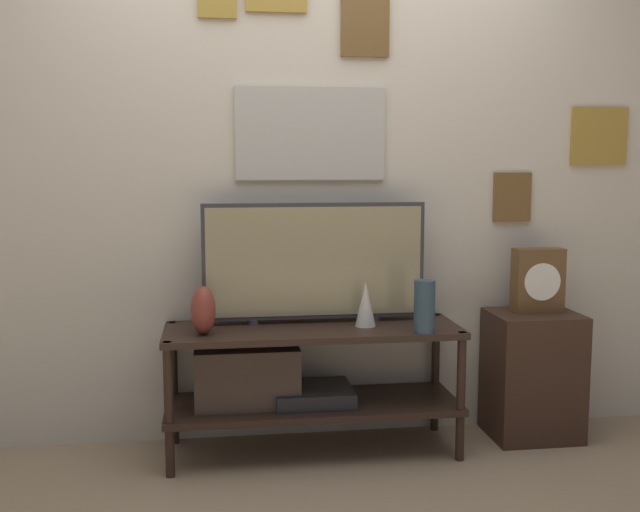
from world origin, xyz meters
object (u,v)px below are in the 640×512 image
at_px(vase_tall_ceramic, 424,306).
at_px(vase_urn_stoneware, 203,310).
at_px(mantel_clock, 538,280).
at_px(vase_slim_bronze, 365,304).
at_px(television, 314,261).

height_order(vase_tall_ceramic, vase_urn_stoneware, vase_tall_ceramic).
bearing_deg(vase_urn_stoneware, mantel_clock, 5.51).
distance_m(vase_slim_bronze, mantel_clock, 0.88).
relative_size(television, vase_urn_stoneware, 4.87).
height_order(vase_urn_stoneware, mantel_clock, mantel_clock).
xyz_separation_m(television, vase_urn_stoneware, (-0.52, -0.18, -0.18)).
bearing_deg(vase_urn_stoneware, television, 18.81).
height_order(vase_slim_bronze, mantel_clock, mantel_clock).
bearing_deg(vase_tall_ceramic, mantel_clock, 21.69).
bearing_deg(television, vase_tall_ceramic, -31.20).
bearing_deg(television, vase_urn_stoneware, -161.19).
bearing_deg(mantel_clock, vase_urn_stoneware, -174.49).
relative_size(vase_tall_ceramic, vase_urn_stoneware, 1.10).
bearing_deg(vase_tall_ceramic, television, 148.80).
height_order(vase_tall_ceramic, mantel_clock, mantel_clock).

